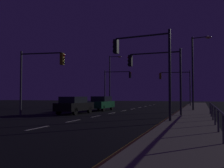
{
  "coord_description": "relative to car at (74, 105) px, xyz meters",
  "views": [
    {
      "loc": [
        8.03,
        -2.84,
        1.7
      ],
      "look_at": [
        -1.49,
        25.49,
        2.95
      ],
      "focal_mm": 42.73,
      "sensor_mm": 36.0,
      "label": 1
    }
  ],
  "objects": [
    {
      "name": "street_lamp_median",
      "position": [
        10.42,
        7.08,
        3.91
      ],
      "size": [
        1.95,
        0.7,
        7.69
      ],
      "color": "#2D3033",
      "rests_on": "sidewalk_right"
    },
    {
      "name": "barrier_fence",
      "position": [
        11.63,
        -9.74,
        0.05
      ],
      "size": [
        0.09,
        22.71,
        0.98
      ],
      "color": "#59595E",
      "rests_on": "sidewalk_right"
    },
    {
      "name": "street_lamp_corner",
      "position": [
        -3.24,
        20.07,
        4.08
      ],
      "size": [
        2.14,
        0.44,
        8.26
      ],
      "color": "#38383D",
      "rests_on": "ground"
    },
    {
      "name": "lane_edge_line",
      "position": [
        8.58,
        3.45,
        -0.82
      ],
      "size": [
        0.14,
        53.0,
        0.01
      ],
      "color": "gold",
      "rests_on": "ground"
    },
    {
      "name": "traffic_light_far_left",
      "position": [
        7.5,
        -5.15,
        3.27
      ],
      "size": [
        3.93,
        0.75,
        5.62
      ],
      "color": "#2D3033",
      "rests_on": "sidewalk_right"
    },
    {
      "name": "traffic_light_overhead_east",
      "position": [
        -1.73,
        -2.95,
        3.0
      ],
      "size": [
        3.98,
        0.7,
        5.42
      ],
      "color": "#4C4C51",
      "rests_on": "ground"
    },
    {
      "name": "ground_plane",
      "position": [
        2.93,
        -1.55,
        -0.82
      ],
      "size": [
        112.0,
        112.0,
        0.0
      ],
      "primitive_type": "plane",
      "color": "black",
      "rests_on": "ground"
    },
    {
      "name": "traffic_light_near_right",
      "position": [
        7.37,
        19.14,
        3.06
      ],
      "size": [
        4.63,
        0.8,
        5.25
      ],
      "color": "#4C4C51",
      "rests_on": "sidewalk_right"
    },
    {
      "name": "car_oncoming",
      "position": [
        0.4,
        5.75,
        0.0
      ],
      "size": [
        1.83,
        4.4,
        1.57
      ],
      "color": "#14592D",
      "rests_on": "ground"
    },
    {
      "name": "sidewalk_right",
      "position": [
        10.31,
        -1.55,
        -0.75
      ],
      "size": [
        2.95,
        77.0,
        0.14
      ],
      "primitive_type": "cube",
      "color": "gray",
      "rests_on": "ground"
    },
    {
      "name": "car",
      "position": [
        0.0,
        0.0,
        0.0
      ],
      "size": [
        2.01,
        4.47,
        1.57
      ],
      "color": "black",
      "rests_on": "ground"
    },
    {
      "name": "lane_markings_center",
      "position": [
        2.93,
        1.95,
        -0.82
      ],
      "size": [
        0.14,
        50.0,
        0.01
      ],
      "color": "silver",
      "rests_on": "ground"
    },
    {
      "name": "traffic_light_mid_left",
      "position": [
        7.51,
        -0.44,
        3.03
      ],
      "size": [
        4.43,
        0.5,
        5.22
      ],
      "color": "#38383D",
      "rests_on": "sidewalk_right"
    },
    {
      "name": "traffic_light_near_left",
      "position": [
        -1.62,
        17.64,
        3.13
      ],
      "size": [
        4.25,
        0.84,
        5.6
      ],
      "color": "#4C4C51",
      "rests_on": "ground"
    }
  ]
}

